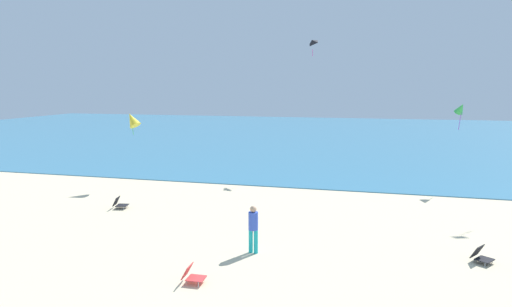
{
  "coord_description": "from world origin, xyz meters",
  "views": [
    {
      "loc": [
        3.88,
        -6.34,
        5.99
      ],
      "look_at": [
        0.0,
        8.93,
        3.61
      ],
      "focal_mm": 31.28,
      "sensor_mm": 36.0,
      "label": 1
    }
  ],
  "objects": [
    {
      "name": "kite_yellow",
      "position": [
        -9.72,
        17.43,
        4.03
      ],
      "size": [
        1.14,
        0.89,
        1.42
      ],
      "rotation": [
        0.0,
        0.0,
        1.36
      ],
      "color": "yellow"
    },
    {
      "name": "kite_green",
      "position": [
        8.99,
        21.6,
        4.72
      ],
      "size": [
        0.84,
        0.92,
        1.64
      ],
      "rotation": [
        0.0,
        0.0,
        0.57
      ],
      "color": "green"
    },
    {
      "name": "beach_chair_far_right",
      "position": [
        7.77,
        9.67,
        0.25
      ],
      "size": [
        0.84,
        0.83,
        0.59
      ],
      "rotation": [
        0.0,
        0.0,
        5.65
      ],
      "color": "black",
      "rests_on": "ground_plane"
    },
    {
      "name": "beach_chair_near_camera",
      "position": [
        -1.21,
        5.72,
        0.26
      ],
      "size": [
        0.69,
        0.52,
        0.59
      ],
      "rotation": [
        0.0,
        0.0,
        0.02
      ],
      "color": "#D13D3D",
      "rests_on": "ground_plane"
    },
    {
      "name": "kite_black",
      "position": [
        -0.12,
        24.91,
        8.98
      ],
      "size": [
        0.95,
        0.97,
        1.23
      ],
      "rotation": [
        0.0,
        0.0,
        5.4
      ],
      "color": "black"
    },
    {
      "name": "beach_chair_far_left",
      "position": [
        -7.93,
        12.73,
        0.26
      ],
      "size": [
        0.77,
        0.68,
        0.58
      ],
      "rotation": [
        0.0,
        0.0,
        0.19
      ],
      "color": "black",
      "rests_on": "ground_plane"
    },
    {
      "name": "ocean_water",
      "position": [
        0.0,
        49.19,
        0.03
      ],
      "size": [
        120.0,
        60.0,
        0.05
      ],
      "primitive_type": "cube",
      "color": "teal",
      "rests_on": "ground_plane"
    },
    {
      "name": "ground_plane",
      "position": [
        0.0,
        10.0,
        0.0
      ],
      "size": [
        120.0,
        120.0,
        0.0
      ],
      "primitive_type": "plane",
      "color": "beige"
    },
    {
      "name": "person_0",
      "position": [
        -0.02,
        8.61,
        1.01
      ],
      "size": [
        0.38,
        0.38,
        1.76
      ],
      "rotation": [
        0.0,
        0.0,
        1.48
      ],
      "color": "#19ADB2",
      "rests_on": "ground_plane"
    }
  ]
}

